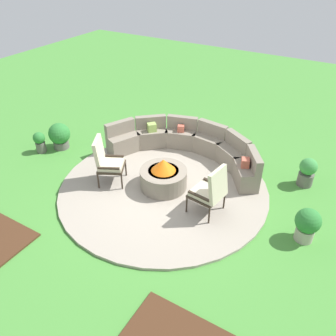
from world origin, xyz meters
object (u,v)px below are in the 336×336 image
object	(u,v)px
curved_stone_bench	(189,146)
potted_plant_2	(60,135)
fire_pit	(163,176)
lounge_chair_front_right	(211,190)
lounge_chair_front_left	(107,161)
potted_plant_0	(40,141)
potted_plant_1	(307,224)
potted_plant_3	(307,171)

from	to	relation	value
curved_stone_bench	potted_plant_2	world-z (taller)	curved_stone_bench
fire_pit	lounge_chair_front_right	xyz separation A→B (m)	(1.26, -0.27, 0.28)
curved_stone_bench	lounge_chair_front_right	xyz separation A→B (m)	(1.38, -1.70, 0.24)
curved_stone_bench	lounge_chair_front_left	xyz separation A→B (m)	(-1.09, -1.91, 0.25)
potted_plant_0	lounge_chair_front_left	bearing A→B (deg)	-4.80
potted_plant_1	potted_plant_0	bearing A→B (deg)	-177.72
potted_plant_2	potted_plant_0	bearing A→B (deg)	-125.38
potted_plant_0	potted_plant_1	bearing A→B (deg)	2.28
fire_pit	potted_plant_3	world-z (taller)	fire_pit
curved_stone_bench	potted_plant_1	distance (m)	3.54
lounge_chair_front_right	potted_plant_1	distance (m)	1.89
lounge_chair_front_left	potted_plant_3	size ratio (longest dim) A/B	1.62
fire_pit	lounge_chair_front_left	size ratio (longest dim) A/B	0.94
lounge_chair_front_right	fire_pit	bearing A→B (deg)	85.62
curved_stone_bench	potted_plant_1	xyz separation A→B (m)	(3.23, -1.44, 0.00)
lounge_chair_front_right	potted_plant_1	world-z (taller)	lounge_chair_front_right
lounge_chair_front_right	potted_plant_0	world-z (taller)	lounge_chair_front_right
fire_pit	lounge_chair_front_left	world-z (taller)	lounge_chair_front_left
lounge_chair_front_right	potted_plant_2	world-z (taller)	lounge_chair_front_right
potted_plant_1	lounge_chair_front_left	bearing A→B (deg)	-173.69
fire_pit	potted_plant_1	world-z (taller)	fire_pit
fire_pit	lounge_chair_front_right	world-z (taller)	lounge_chair_front_right
fire_pit	lounge_chair_front_left	xyz separation A→B (m)	(-1.20, -0.48, 0.29)
fire_pit	lounge_chair_front_right	bearing A→B (deg)	-12.00
fire_pit	potted_plant_2	xyz separation A→B (m)	(-3.36, 0.16, 0.04)
lounge_chair_front_right	potted_plant_1	size ratio (longest dim) A/B	1.58
lounge_chair_front_left	potted_plant_2	size ratio (longest dim) A/B	1.58
fire_pit	potted_plant_0	world-z (taller)	fire_pit
lounge_chair_front_right	potted_plant_0	distance (m)	4.94
lounge_chair_front_left	potted_plant_1	distance (m)	4.36
curved_stone_bench	lounge_chair_front_left	distance (m)	2.22
lounge_chair_front_right	potted_plant_1	xyz separation A→B (m)	(1.86, 0.27, -0.24)
fire_pit	potted_plant_1	distance (m)	3.12
fire_pit	potted_plant_2	size ratio (longest dim) A/B	1.48
lounge_chair_front_right	potted_plant_0	xyz separation A→B (m)	(-4.93, -0.00, -0.31)
lounge_chair_front_right	curved_stone_bench	bearing A→B (deg)	46.58
potted_plant_2	potted_plant_3	distance (m)	6.32
potted_plant_3	lounge_chair_front_right	bearing A→B (deg)	-125.54
lounge_chair_front_right	potted_plant_3	size ratio (longest dim) A/B	1.59
potted_plant_3	potted_plant_0	bearing A→B (deg)	-162.08
potted_plant_1	fire_pit	bearing A→B (deg)	179.98
potted_plant_2	potted_plant_1	bearing A→B (deg)	-1.41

